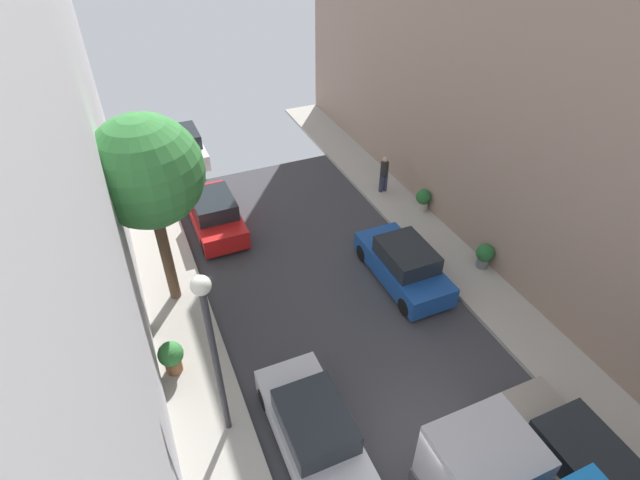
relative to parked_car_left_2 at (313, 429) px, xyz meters
name	(u,v)px	position (x,y,z in m)	size (l,w,h in m)	color
ground	(434,457)	(2.70, -1.52, -0.72)	(32.00, 32.00, 0.00)	#38383D
sidewalk_right	(582,389)	(7.70, -1.52, -0.64)	(2.00, 44.00, 0.15)	#A8A399
parked_car_left_2	(313,429)	(0.00, 0.00, 0.00)	(1.78, 4.20, 1.57)	silver
parked_car_left_3	(214,214)	(0.00, 10.42, 0.00)	(1.78, 4.20, 1.57)	red
parked_car_left_4	(183,146)	(0.00, 16.95, 0.00)	(1.78, 4.20, 1.57)	white
parked_car_right_1	(574,461)	(5.40, -3.23, 0.00)	(1.78, 4.20, 1.57)	gray
parked_car_right_2	(404,264)	(5.40, 4.64, 0.00)	(1.78, 4.20, 1.57)	#194799
pedestrian	(384,173)	(7.59, 10.04, 0.35)	(0.40, 0.36, 1.72)	#2D334C
street_tree_0	(146,173)	(-2.28, 6.88, 4.27)	(3.36, 3.36, 6.56)	brown
potted_plant_0	(485,255)	(8.41, 3.97, -0.02)	(0.66, 0.66, 0.97)	slate
potted_plant_1	(171,356)	(-2.88, 3.72, 0.04)	(0.73, 0.73, 1.08)	brown
potted_plant_2	(423,199)	(8.42, 8.08, -0.05)	(0.64, 0.64, 0.95)	#B2A899
lamp_post	(211,337)	(-1.90, 1.30, 2.93)	(0.44, 0.44, 5.29)	#333338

